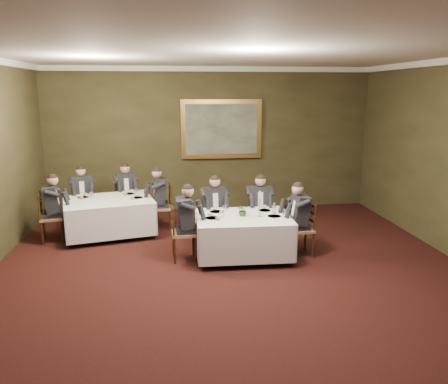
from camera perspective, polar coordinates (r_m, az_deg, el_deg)
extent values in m
plane|color=black|center=(6.55, 2.21, -13.49)|extent=(10.00, 10.00, 0.00)
cube|color=silver|center=(5.89, 2.52, 18.63)|extent=(8.00, 10.00, 0.10)
cube|color=#2F2B17|center=(10.89, -1.84, 6.85)|extent=(8.00, 0.10, 3.50)
cube|color=white|center=(10.79, -1.89, 15.77)|extent=(8.00, 0.10, 0.12)
cube|color=black|center=(7.75, 2.51, -3.42)|extent=(1.62, 1.23, 0.04)
cube|color=white|center=(7.75, 2.51, -3.24)|extent=(1.68, 1.29, 0.02)
cube|color=white|center=(7.84, 2.49, -5.55)|extent=(1.70, 1.31, 0.65)
cube|color=black|center=(9.24, -14.88, -1.14)|extent=(1.93, 1.62, 0.04)
cube|color=white|center=(9.24, -14.89, -0.99)|extent=(2.01, 1.69, 0.02)
cube|color=white|center=(9.32, -14.77, -2.96)|extent=(2.03, 1.72, 0.65)
cube|color=#986B4D|center=(8.58, -1.30, -3.47)|extent=(0.49, 0.47, 0.05)
cube|color=black|center=(8.70, -1.57, -1.58)|extent=(0.38, 0.07, 0.54)
cube|color=black|center=(8.49, -1.31, -1.05)|extent=(0.45, 0.36, 0.55)
sphere|color=tan|center=(8.40, -1.32, 1.47)|extent=(0.23, 0.23, 0.21)
cube|color=#986B4D|center=(8.70, 4.63, -3.29)|extent=(0.48, 0.46, 0.05)
cube|color=black|center=(8.81, 4.52, -1.42)|extent=(0.38, 0.06, 0.54)
cube|color=black|center=(8.60, 4.68, -0.90)|extent=(0.45, 0.35, 0.55)
sphere|color=tan|center=(8.52, 4.72, 1.59)|extent=(0.23, 0.23, 0.21)
cube|color=#986B4D|center=(7.75, -5.25, -5.36)|extent=(0.44, 0.46, 0.05)
cube|color=black|center=(7.67, -6.70, -3.69)|extent=(0.05, 0.38, 0.54)
cube|color=black|center=(7.64, -5.30, -2.70)|extent=(0.33, 0.44, 0.55)
sphere|color=tan|center=(7.55, -5.36, 0.08)|extent=(0.22, 0.22, 0.21)
cube|color=#986B4D|center=(8.04, 9.94, -4.83)|extent=(0.45, 0.47, 0.05)
cube|color=black|center=(8.04, 11.28, -3.07)|extent=(0.06, 0.38, 0.54)
cube|color=black|center=(7.93, 10.05, -2.25)|extent=(0.34, 0.44, 0.55)
sphere|color=tan|center=(7.84, 10.16, 0.43)|extent=(0.23, 0.23, 0.21)
cube|color=#986B4D|center=(10.14, -17.96, -1.53)|extent=(0.53, 0.52, 0.05)
cube|color=black|center=(10.27, -18.14, 0.05)|extent=(0.37, 0.13, 0.54)
cube|color=black|center=(10.06, -18.11, 0.54)|extent=(0.49, 0.41, 0.55)
sphere|color=tan|center=(9.99, -18.27, 2.67)|extent=(0.26, 0.26, 0.21)
cube|color=#986B4D|center=(10.21, -12.66, -1.10)|extent=(0.54, 0.53, 0.05)
cube|color=black|center=(10.34, -12.92, 0.46)|extent=(0.37, 0.13, 0.54)
cube|color=black|center=(10.13, -12.76, 0.96)|extent=(0.49, 0.42, 0.55)
sphere|color=tan|center=(10.06, -12.87, 3.07)|extent=(0.26, 0.26, 0.21)
cube|color=#986B4D|center=(9.46, -8.12, -2.04)|extent=(0.45, 0.47, 0.05)
cube|color=black|center=(9.41, -7.01, -0.55)|extent=(0.06, 0.38, 0.54)
cube|color=black|center=(9.37, -8.19, 0.18)|extent=(0.34, 0.44, 0.55)
sphere|color=tan|center=(9.29, -8.26, 2.46)|extent=(0.22, 0.22, 0.21)
cube|color=#986B4D|center=(9.28, -21.60, -3.15)|extent=(0.50, 0.51, 0.05)
cube|color=black|center=(9.23, -22.90, -1.76)|extent=(0.10, 0.38, 0.54)
cube|color=black|center=(9.19, -21.80, -0.90)|extent=(0.38, 0.47, 0.55)
sphere|color=tan|center=(9.11, -22.00, 1.42)|extent=(0.25, 0.25, 0.21)
imported|color=#2D5926|center=(7.74, 2.49, -2.26)|extent=(0.27, 0.25, 0.24)
cylinder|color=#B88C38|center=(7.74, 4.64, -3.13)|extent=(0.07, 0.07, 0.02)
cylinder|color=#B88C38|center=(7.70, 4.66, -1.91)|extent=(0.02, 0.02, 0.32)
cylinder|color=white|center=(7.64, 4.69, -0.25)|extent=(0.02, 0.02, 0.14)
cylinder|color=white|center=(8.03, -1.03, -2.52)|extent=(0.25, 0.25, 0.01)
cylinder|color=white|center=(8.16, -1.14, -2.08)|extent=(0.08, 0.08, 0.05)
cylinder|color=white|center=(8.03, 0.18, -2.05)|extent=(0.06, 0.06, 0.14)
cylinder|color=white|center=(9.56, -17.94, -0.61)|extent=(0.25, 0.25, 0.01)
cylinder|color=white|center=(9.70, -17.78, -0.27)|extent=(0.08, 0.08, 0.05)
cylinder|color=white|center=(9.52, -16.96, -0.22)|extent=(0.06, 0.06, 0.14)
cube|color=#E8B055|center=(10.83, -0.34, 8.20)|extent=(1.99, 0.08, 1.44)
cube|color=#40472F|center=(10.79, -0.31, 8.18)|extent=(1.77, 0.01, 1.22)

